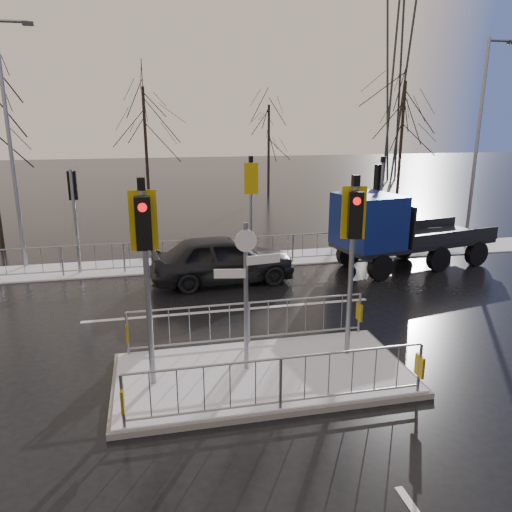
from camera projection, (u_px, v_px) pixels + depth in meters
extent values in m
plane|color=black|center=(263.00, 377.00, 10.25)|extent=(120.00, 120.00, 0.00)
cube|color=white|center=(210.00, 262.00, 18.34)|extent=(30.00, 2.00, 0.04)
cube|color=silver|center=(232.00, 310.00, 13.83)|extent=(8.00, 0.15, 0.01)
cube|color=slate|center=(263.00, 375.00, 10.24)|extent=(6.00, 3.00, 0.12)
cube|color=white|center=(263.00, 371.00, 10.22)|extent=(5.85, 2.85, 0.03)
cube|color=gold|center=(122.00, 400.00, 8.22)|extent=(0.05, 0.28, 0.42)
cube|color=gold|center=(420.00, 366.00, 9.33)|extent=(0.05, 0.28, 0.42)
cube|color=gold|center=(127.00, 332.00, 10.81)|extent=(0.05, 0.28, 0.42)
cube|color=gold|center=(359.00, 312.00, 11.93)|extent=(0.05, 0.28, 0.42)
cylinder|color=gray|center=(148.00, 293.00, 9.26)|extent=(0.11, 0.11, 3.80)
cube|color=black|center=(143.00, 223.00, 8.73)|extent=(0.28, 0.22, 0.95)
cylinder|color=red|center=(142.00, 207.00, 8.55)|extent=(0.16, 0.04, 0.16)
cube|color=#C3A40B|center=(143.00, 220.00, 8.96)|extent=(0.50, 0.03, 1.10)
cube|color=black|center=(141.00, 184.00, 8.72)|extent=(0.14, 0.14, 0.22)
cylinder|color=gray|center=(351.00, 274.00, 10.52)|extent=(0.11, 0.11, 3.70)
cube|color=black|center=(355.00, 215.00, 10.00)|extent=(0.33, 0.28, 0.95)
cylinder|color=red|center=(357.00, 201.00, 9.81)|extent=(0.16, 0.08, 0.16)
cube|color=#C3A40B|center=(354.00, 213.00, 10.24)|extent=(0.49, 0.16, 1.10)
cube|color=black|center=(356.00, 180.00, 9.99)|extent=(0.14, 0.14, 0.22)
cylinder|color=gray|center=(246.00, 299.00, 9.93)|extent=(0.09, 0.09, 3.10)
cube|color=silver|center=(263.00, 259.00, 9.79)|extent=(0.70, 0.14, 0.18)
cube|color=silver|center=(230.00, 274.00, 9.72)|extent=(0.62, 0.15, 0.18)
cylinder|color=silver|center=(246.00, 241.00, 9.58)|extent=(0.44, 0.03, 0.44)
cylinder|color=gray|center=(75.00, 222.00, 16.65)|extent=(0.11, 0.11, 3.50)
cube|color=black|center=(73.00, 185.00, 16.50)|extent=(0.28, 0.22, 0.95)
cylinder|color=red|center=(72.00, 176.00, 16.52)|extent=(0.16, 0.04, 0.16)
cylinder|color=gray|center=(251.00, 213.00, 17.88)|extent=(0.11, 0.11, 3.60)
cube|color=black|center=(250.00, 178.00, 17.72)|extent=(0.28, 0.22, 0.95)
cylinder|color=red|center=(249.00, 169.00, 17.74)|extent=(0.16, 0.04, 0.16)
cube|color=#C3A40B|center=(251.00, 179.00, 17.48)|extent=(0.50, 0.03, 1.10)
cube|color=black|center=(251.00, 159.00, 17.37)|extent=(0.14, 0.14, 0.22)
cylinder|color=gray|center=(380.00, 209.00, 18.93)|extent=(0.11, 0.11, 3.50)
cube|color=black|center=(379.00, 177.00, 18.76)|extent=(0.33, 0.28, 0.95)
cylinder|color=red|center=(377.00, 169.00, 18.77)|extent=(0.16, 0.08, 0.16)
cube|color=black|center=(383.00, 160.00, 18.43)|extent=(0.14, 0.14, 0.22)
imported|color=black|center=(223.00, 259.00, 15.99)|extent=(4.72, 2.17, 1.57)
cylinder|color=black|center=(380.00, 267.00, 16.28)|extent=(0.92, 0.43, 0.88)
cylinder|color=black|center=(348.00, 254.00, 17.91)|extent=(0.92, 0.43, 0.88)
cylinder|color=black|center=(439.00, 259.00, 17.24)|extent=(0.92, 0.43, 0.88)
cylinder|color=black|center=(403.00, 247.00, 18.87)|extent=(0.92, 0.43, 0.88)
cylinder|color=black|center=(476.00, 254.00, 17.93)|extent=(0.92, 0.43, 0.88)
cylinder|color=black|center=(439.00, 242.00, 19.56)|extent=(0.92, 0.43, 0.88)
cube|color=black|center=(413.00, 242.00, 17.81)|extent=(6.10, 3.14, 0.14)
cube|color=navy|center=(368.00, 221.00, 16.76)|extent=(2.15, 2.42, 1.76)
cube|color=black|center=(389.00, 208.00, 17.00)|extent=(0.38, 1.73, 0.97)
cube|color=#2D3033|center=(353.00, 250.00, 16.82)|extent=(0.50, 2.01, 0.31)
cube|color=black|center=(435.00, 236.00, 18.15)|extent=(4.22, 2.84, 0.11)
cube|color=black|center=(394.00, 222.00, 17.23)|extent=(0.49, 2.09, 1.32)
cylinder|color=black|center=(146.00, 147.00, 29.62)|extent=(0.19, 0.19, 6.90)
cylinder|color=black|center=(269.00, 151.00, 33.28)|extent=(0.16, 0.16, 5.98)
cylinder|color=black|center=(401.00, 142.00, 31.93)|extent=(0.20, 0.20, 7.36)
cylinder|color=gray|center=(476.00, 148.00, 19.35)|extent=(0.14, 0.14, 8.00)
cylinder|color=gray|center=(501.00, 41.00, 18.41)|extent=(1.00, 0.10, 0.10)
cube|color=#2D3033|center=(512.00, 43.00, 18.53)|extent=(0.35, 0.18, 0.12)
cylinder|color=gray|center=(11.00, 150.00, 16.75)|extent=(0.14, 0.14, 8.20)
cylinder|color=gray|center=(11.00, 21.00, 15.78)|extent=(1.00, 0.10, 0.10)
cube|color=#2D3033|center=(28.00, 24.00, 15.90)|extent=(0.35, 0.18, 0.12)
cylinder|color=#2D3033|center=(401.00, 55.00, 40.22)|extent=(1.18, 1.18, 19.97)
cylinder|color=#2D3033|center=(388.00, 55.00, 39.97)|extent=(1.18, 1.18, 19.97)
cylinder|color=#2D3033|center=(409.00, 54.00, 39.09)|extent=(1.18, 1.18, 19.97)
cylinder|color=#2D3033|center=(395.00, 53.00, 38.84)|extent=(1.18, 1.18, 19.97)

